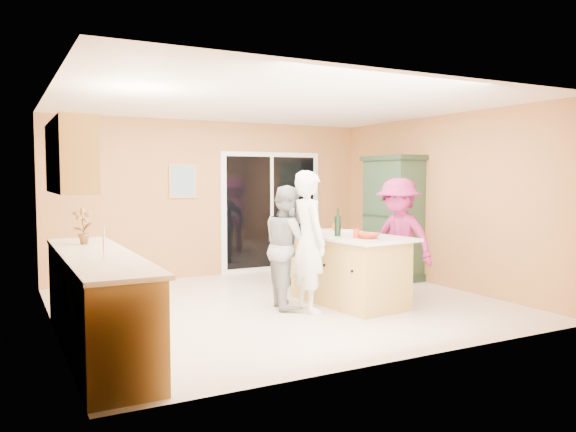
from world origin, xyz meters
name	(u,v)px	position (x,y,z in m)	size (l,w,h in m)	color
floor	(281,304)	(0.00, 0.00, 0.00)	(5.50, 5.50, 0.00)	white
ceiling	(281,104)	(0.00, 0.00, 2.60)	(5.50, 5.00, 0.10)	white
wall_back	(214,199)	(0.00, 2.50, 1.30)	(5.50, 0.10, 2.60)	#E8AC5F
wall_front	(407,218)	(0.00, -2.50, 1.30)	(5.50, 0.10, 2.60)	#E8AC5F
wall_left	(52,211)	(-2.75, 0.00, 1.30)	(0.10, 5.00, 2.60)	#E8AC5F
wall_right	(443,201)	(2.75, 0.00, 1.30)	(0.10, 5.00, 2.60)	#E8AC5F
left_cabinet_run	(99,306)	(-2.45, -1.05, 0.46)	(0.65, 3.05, 1.24)	tan
upper_cabinets	(70,157)	(-2.58, -0.20, 1.88)	(0.35, 1.60, 0.75)	tan
sliding_door	(271,212)	(1.05, 2.46, 1.05)	(1.90, 0.07, 2.10)	white
framed_picture	(183,181)	(-0.55, 2.48, 1.60)	(0.46, 0.04, 0.56)	tan
kitchen_island	(348,271)	(0.81, -0.36, 0.43)	(1.12, 1.82, 0.91)	tan
green_hutch	(393,219)	(2.49, 0.87, 0.98)	(0.58, 1.09, 2.01)	#213522
woman_white	(309,241)	(0.13, -0.49, 0.87)	(0.64, 0.42, 1.74)	white
woman_grey	(289,246)	(0.02, -0.16, 0.78)	(0.76, 0.59, 1.56)	#99999C
woman_navy	(288,236)	(0.66, 1.09, 0.76)	(0.89, 0.37, 1.52)	#172133
woman_magenta	(399,239)	(1.54, -0.47, 0.82)	(1.07, 0.61, 1.65)	maroon
serving_bowl	(368,236)	(0.79, -0.82, 0.94)	(0.27, 0.27, 0.07)	red
tulip_vase	(83,226)	(-2.45, -0.10, 1.14)	(0.21, 0.14, 0.40)	#9D0F14
tumbler_near	(356,233)	(0.68, -0.72, 0.97)	(0.08, 0.08, 0.12)	red
tumbler_far	(335,227)	(0.98, 0.25, 0.96)	(0.07, 0.07, 0.10)	red
wine_bottle	(338,225)	(0.59, -0.42, 1.05)	(0.08, 0.08, 0.36)	black
white_plate	(348,230)	(1.11, 0.12, 0.92)	(0.21, 0.21, 0.01)	silver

